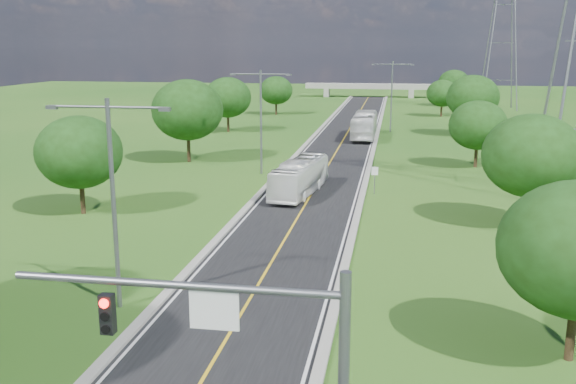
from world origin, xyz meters
name	(u,v)px	position (x,y,z in m)	size (l,w,h in m)	color
ground	(337,151)	(0.00, 60.00, 0.00)	(260.00, 260.00, 0.00)	#205016
road	(341,143)	(0.00, 66.00, 0.03)	(8.00, 150.00, 0.06)	black
curb_left	(308,142)	(-4.25, 66.00, 0.11)	(0.50, 150.00, 0.22)	gray
curb_right	(375,143)	(4.25, 66.00, 0.11)	(0.50, 150.00, 0.22)	gray
signal_mast	(258,355)	(3.68, -1.00, 4.91)	(8.54, 0.33, 7.20)	slate
speed_limit_sign	(375,176)	(5.20, 37.98, 1.60)	(0.55, 0.09, 2.40)	slate
overpass	(369,87)	(0.00, 140.00, 2.41)	(30.00, 3.00, 3.20)	gray
streetlight_near_left	(112,187)	(-6.00, 12.00, 5.94)	(5.90, 0.25, 10.00)	slate
streetlight_mid_left	(261,113)	(-6.00, 45.00, 5.94)	(5.90, 0.25, 10.00)	slate
streetlight_far_right	(392,90)	(6.00, 78.00, 5.94)	(5.90, 0.25, 10.00)	slate
power_tower_far	(502,35)	(26.00, 115.00, 14.01)	(9.00, 6.40, 28.00)	slate
tree_lb	(79,152)	(-16.00, 28.00, 4.64)	(6.30, 6.30, 7.33)	black
tree_lc	(187,110)	(-15.00, 50.00, 5.58)	(7.56, 7.56, 8.79)	black
tree_ld	(228,97)	(-17.00, 74.00, 4.95)	(6.72, 6.72, 7.82)	black
tree_le	(276,90)	(-14.50, 98.00, 4.33)	(5.88, 5.88, 6.84)	black
tree_rb	(532,156)	(16.00, 30.00, 4.95)	(6.72, 6.72, 7.82)	black
tree_rc	(478,125)	(15.00, 52.00, 4.33)	(5.88, 5.88, 6.84)	black
tree_rd	(473,97)	(17.00, 76.00, 5.27)	(7.14, 7.14, 8.30)	black
tree_re	(442,93)	(14.50, 100.00, 4.02)	(5.46, 5.46, 6.35)	black
tree_rf	(454,83)	(18.00, 120.00, 4.64)	(6.30, 6.30, 7.33)	black
bus_outbound	(364,125)	(2.61, 70.84, 1.77)	(2.87, 12.26, 3.42)	white
bus_inbound	(300,177)	(-0.99, 36.85, 1.51)	(2.44, 10.41, 2.90)	white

